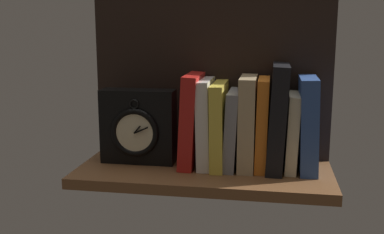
{
  "coord_description": "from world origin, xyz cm",
  "views": [
    {
      "loc": [
        15.58,
        -107.1,
        34.59
      ],
      "look_at": [
        -3.49,
        3.63,
        12.07
      ],
      "focal_mm": 43.45,
      "sensor_mm": 36.0,
      "label": 1
    }
  ],
  "objects_px": {
    "book_white_catcher": "(206,123)",
    "book_yellow_seinlanguage": "(219,125)",
    "book_cream_twain": "(292,132)",
    "book_red_requiem": "(191,120)",
    "book_black_skeptic": "(277,117)",
    "framed_clock": "(138,127)",
    "book_gray_chess": "(232,129)",
    "book_tan_shortstories": "(247,123)",
    "book_orange_pandolfini": "(262,124)",
    "book_blue_modern": "(308,124)"
  },
  "relations": [
    {
      "from": "book_white_catcher",
      "to": "book_yellow_seinlanguage",
      "type": "xyz_separation_m",
      "value": [
        0.03,
        0.0,
        -0.0
      ]
    },
    {
      "from": "book_white_catcher",
      "to": "book_cream_twain",
      "type": "distance_m",
      "value": 0.21
    },
    {
      "from": "book_yellow_seinlanguage",
      "to": "book_red_requiem",
      "type": "bearing_deg",
      "value": 180.0
    },
    {
      "from": "book_black_skeptic",
      "to": "framed_clock",
      "type": "relative_size",
      "value": 1.36
    },
    {
      "from": "book_black_skeptic",
      "to": "book_cream_twain",
      "type": "xyz_separation_m",
      "value": [
        0.04,
        0.0,
        -0.03
      ]
    },
    {
      "from": "book_white_catcher",
      "to": "book_cream_twain",
      "type": "height_order",
      "value": "book_white_catcher"
    },
    {
      "from": "book_gray_chess",
      "to": "book_tan_shortstories",
      "type": "relative_size",
      "value": 0.84
    },
    {
      "from": "book_gray_chess",
      "to": "book_orange_pandolfini",
      "type": "bearing_deg",
      "value": 0.0
    },
    {
      "from": "book_yellow_seinlanguage",
      "to": "book_black_skeptic",
      "type": "bearing_deg",
      "value": 0.0
    },
    {
      "from": "book_tan_shortstories",
      "to": "book_yellow_seinlanguage",
      "type": "bearing_deg",
      "value": 180.0
    },
    {
      "from": "book_white_catcher",
      "to": "book_cream_twain",
      "type": "xyz_separation_m",
      "value": [
        0.21,
        0.0,
        -0.02
      ]
    },
    {
      "from": "book_tan_shortstories",
      "to": "book_blue_modern",
      "type": "relative_size",
      "value": 0.99
    },
    {
      "from": "book_red_requiem",
      "to": "book_white_catcher",
      "type": "relative_size",
      "value": 1.06
    },
    {
      "from": "book_white_catcher",
      "to": "book_yellow_seinlanguage",
      "type": "relative_size",
      "value": 1.04
    },
    {
      "from": "book_cream_twain",
      "to": "book_blue_modern",
      "type": "xyz_separation_m",
      "value": [
        0.04,
        0.0,
        0.02
      ]
    },
    {
      "from": "book_tan_shortstories",
      "to": "book_orange_pandolfini",
      "type": "bearing_deg",
      "value": 0.0
    },
    {
      "from": "book_white_catcher",
      "to": "book_blue_modern",
      "type": "height_order",
      "value": "book_blue_modern"
    },
    {
      "from": "book_yellow_seinlanguage",
      "to": "book_gray_chess",
      "type": "distance_m",
      "value": 0.03
    },
    {
      "from": "book_yellow_seinlanguage",
      "to": "book_orange_pandolfini",
      "type": "height_order",
      "value": "book_orange_pandolfini"
    },
    {
      "from": "book_gray_chess",
      "to": "framed_clock",
      "type": "relative_size",
      "value": 1.01
    },
    {
      "from": "book_red_requiem",
      "to": "book_yellow_seinlanguage",
      "type": "height_order",
      "value": "book_red_requiem"
    },
    {
      "from": "book_red_requiem",
      "to": "book_yellow_seinlanguage",
      "type": "bearing_deg",
      "value": 0.0
    },
    {
      "from": "book_red_requiem",
      "to": "book_gray_chess",
      "type": "bearing_deg",
      "value": 0.0
    },
    {
      "from": "book_white_catcher",
      "to": "book_black_skeptic",
      "type": "bearing_deg",
      "value": 0.0
    },
    {
      "from": "book_gray_chess",
      "to": "book_blue_modern",
      "type": "xyz_separation_m",
      "value": [
        0.18,
        0.0,
        0.02
      ]
    },
    {
      "from": "book_white_catcher",
      "to": "book_black_skeptic",
      "type": "relative_size",
      "value": 0.85
    },
    {
      "from": "book_yellow_seinlanguage",
      "to": "book_black_skeptic",
      "type": "relative_size",
      "value": 0.81
    },
    {
      "from": "book_gray_chess",
      "to": "book_tan_shortstories",
      "type": "height_order",
      "value": "book_tan_shortstories"
    },
    {
      "from": "book_blue_modern",
      "to": "framed_clock",
      "type": "xyz_separation_m",
      "value": [
        -0.42,
        -0.01,
        -0.02
      ]
    },
    {
      "from": "book_orange_pandolfini",
      "to": "framed_clock",
      "type": "distance_m",
      "value": 0.31
    },
    {
      "from": "book_white_catcher",
      "to": "framed_clock",
      "type": "xyz_separation_m",
      "value": [
        -0.17,
        -0.01,
        -0.02
      ]
    },
    {
      "from": "book_yellow_seinlanguage",
      "to": "book_orange_pandolfini",
      "type": "relative_size",
      "value": 0.94
    },
    {
      "from": "book_yellow_seinlanguage",
      "to": "book_cream_twain",
      "type": "bearing_deg",
      "value": 0.0
    },
    {
      "from": "book_red_requiem",
      "to": "book_yellow_seinlanguage",
      "type": "xyz_separation_m",
      "value": [
        0.07,
        0.0,
        -0.01
      ]
    },
    {
      "from": "book_gray_chess",
      "to": "book_white_catcher",
      "type": "bearing_deg",
      "value": 180.0
    },
    {
      "from": "book_white_catcher",
      "to": "book_gray_chess",
      "type": "bearing_deg",
      "value": 0.0
    },
    {
      "from": "book_red_requiem",
      "to": "book_blue_modern",
      "type": "distance_m",
      "value": 0.28
    },
    {
      "from": "book_red_requiem",
      "to": "book_black_skeptic",
      "type": "relative_size",
      "value": 0.89
    },
    {
      "from": "book_cream_twain",
      "to": "book_red_requiem",
      "type": "bearing_deg",
      "value": 180.0
    },
    {
      "from": "book_red_requiem",
      "to": "book_cream_twain",
      "type": "relative_size",
      "value": 1.23
    },
    {
      "from": "book_orange_pandolfini",
      "to": "framed_clock",
      "type": "xyz_separation_m",
      "value": [
        -0.31,
        -0.01,
        -0.02
      ]
    },
    {
      "from": "book_gray_chess",
      "to": "book_blue_modern",
      "type": "relative_size",
      "value": 0.84
    },
    {
      "from": "book_black_skeptic",
      "to": "book_blue_modern",
      "type": "height_order",
      "value": "book_black_skeptic"
    },
    {
      "from": "book_blue_modern",
      "to": "framed_clock",
      "type": "relative_size",
      "value": 1.21
    },
    {
      "from": "book_yellow_seinlanguage",
      "to": "book_cream_twain",
      "type": "height_order",
      "value": "book_yellow_seinlanguage"
    },
    {
      "from": "book_black_skeptic",
      "to": "framed_clock",
      "type": "xyz_separation_m",
      "value": [
        -0.34,
        -0.01,
        -0.03
      ]
    },
    {
      "from": "book_black_skeptic",
      "to": "framed_clock",
      "type": "bearing_deg",
      "value": -178.74
    },
    {
      "from": "book_gray_chess",
      "to": "framed_clock",
      "type": "xyz_separation_m",
      "value": [
        -0.24,
        -0.01,
        -0.0
      ]
    },
    {
      "from": "book_cream_twain",
      "to": "framed_clock",
      "type": "xyz_separation_m",
      "value": [
        -0.38,
        -0.01,
        -0.0
      ]
    },
    {
      "from": "book_gray_chess",
      "to": "book_cream_twain",
      "type": "distance_m",
      "value": 0.14
    }
  ]
}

